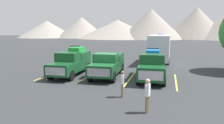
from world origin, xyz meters
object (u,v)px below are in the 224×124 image
at_px(pickup_truck_b, 108,64).
at_px(pickup_truck_c, 152,65).
at_px(camper_trailer_a, 160,47).
at_px(person_a, 122,82).
at_px(person_b, 147,94).
at_px(pickup_truck_a, 72,62).

bearing_deg(pickup_truck_b, pickup_truck_c, 0.22).
xyz_separation_m(camper_trailer_a, person_a, (-1.60, -13.86, -1.02)).
bearing_deg(pickup_truck_b, person_b, -60.42).
relative_size(pickup_truck_c, camper_trailer_a, 0.74).
bearing_deg(person_b, pickup_truck_a, 136.20).
bearing_deg(camper_trailer_a, pickup_truck_a, -130.68).
distance_m(pickup_truck_a, person_a, 7.82).
height_order(pickup_truck_b, person_b, pickup_truck_b).
height_order(pickup_truck_a, pickup_truck_c, pickup_truck_a).
xyz_separation_m(pickup_truck_b, person_b, (4.16, -7.33, -0.12)).
relative_size(pickup_truck_b, pickup_truck_c, 1.00).
relative_size(pickup_truck_c, person_a, 3.42).
distance_m(pickup_truck_b, person_a, 5.83).
bearing_deg(pickup_truck_c, person_b, -87.40).
xyz_separation_m(pickup_truck_a, person_b, (7.55, -7.24, -0.19)).
distance_m(person_a, person_b, 2.66).
bearing_deg(pickup_truck_c, pickup_truck_a, -179.15).
height_order(pickup_truck_c, camper_trailer_a, camper_trailer_a).
distance_m(pickup_truck_b, camper_trailer_a, 9.53).
height_order(pickup_truck_a, person_b, pickup_truck_a).
bearing_deg(person_b, pickup_truck_b, 119.58).
bearing_deg(pickup_truck_b, person_a, -64.98).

